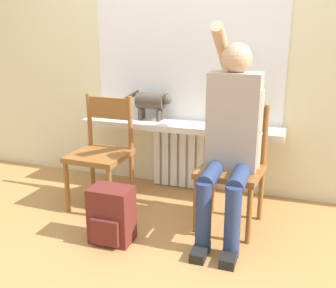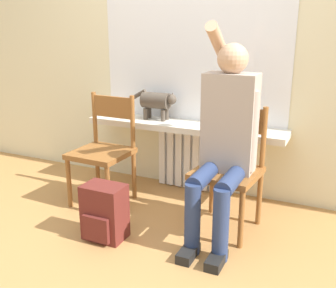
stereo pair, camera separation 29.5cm
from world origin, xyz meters
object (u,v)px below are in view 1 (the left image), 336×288
chair_right (232,165)px  chair_left (102,151)px  cat (152,102)px  backpack (111,215)px  person (231,133)px

chair_right → chair_left: bearing=-174.7°
chair_left → cat: (0.24, 0.45, 0.32)m
chair_right → backpack: 0.89m
chair_right → cat: cat is taller
backpack → chair_left: bearing=123.0°
person → backpack: 0.95m
chair_left → backpack: (0.33, -0.50, -0.26)m
chair_left → backpack: size_ratio=2.28×
chair_right → person: person is taller
person → backpack: size_ratio=3.73×
chair_right → person: bearing=-86.2°
chair_left → chair_right: bearing=1.8°
chair_right → cat: bearing=154.8°
chair_right → person: size_ratio=0.61×
person → cat: bearing=144.2°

